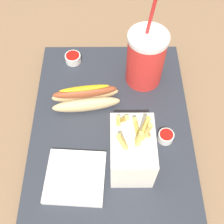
% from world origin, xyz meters
% --- Properties ---
extents(ground_plane, '(2.40, 2.40, 0.02)m').
position_xyz_m(ground_plane, '(0.00, 0.00, -0.01)').
color(ground_plane, '#8C6B4C').
extents(food_tray, '(0.44, 0.34, 0.02)m').
position_xyz_m(food_tray, '(0.00, 0.00, 0.01)').
color(food_tray, '#2D333D').
rests_on(food_tray, ground_plane).
extents(soda_cup, '(0.09, 0.09, 0.22)m').
position_xyz_m(soda_cup, '(0.12, -0.08, 0.09)').
color(soda_cup, red).
rests_on(soda_cup, food_tray).
extents(fries_basket, '(0.11, 0.08, 0.16)m').
position_xyz_m(fries_basket, '(-0.10, -0.04, 0.07)').
color(fries_basket, white).
rests_on(fries_basket, food_tray).
extents(hot_dog_1, '(0.07, 0.16, 0.06)m').
position_xyz_m(hot_dog_1, '(0.04, 0.06, 0.04)').
color(hot_dog_1, '#E5C689').
rests_on(hot_dog_1, food_tray).
extents(ketchup_cup_1, '(0.04, 0.04, 0.02)m').
position_xyz_m(ketchup_cup_1, '(0.17, 0.09, 0.03)').
color(ketchup_cup_1, white).
rests_on(ketchup_cup_1, food_tray).
extents(ketchup_cup_2, '(0.03, 0.03, 0.02)m').
position_xyz_m(ketchup_cup_2, '(-0.05, -0.11, 0.03)').
color(ketchup_cup_2, white).
rests_on(ketchup_cup_2, food_tray).
extents(napkin_stack, '(0.12, 0.12, 0.01)m').
position_xyz_m(napkin_stack, '(-0.13, 0.07, 0.03)').
color(napkin_stack, white).
rests_on(napkin_stack, food_tray).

